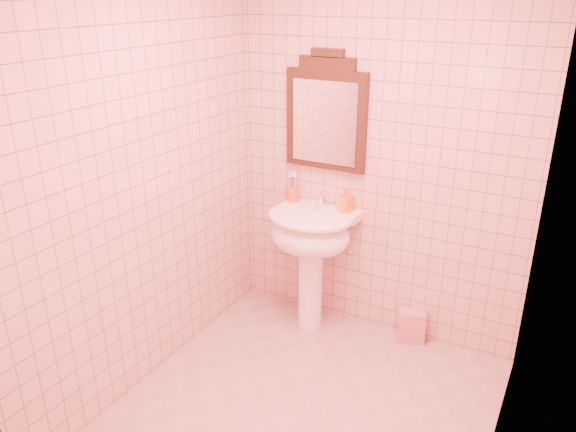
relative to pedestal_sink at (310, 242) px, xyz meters
The scene contains 8 objects.
floor 1.16m from the pedestal_sink, 66.92° to the right, with size 2.20×2.20×0.00m, color tan.
back_wall 0.73m from the pedestal_sink, 31.64° to the left, with size 2.00×0.02×2.50m, color #D8A197.
pedestal_sink is the anchor object (origin of this frame).
faucet 0.29m from the pedestal_sink, 90.00° to the left, with size 0.04×0.16×0.11m.
mirror 0.86m from the pedestal_sink, 90.00° to the left, with size 0.56×0.06×0.78m.
toothbrush_cup 0.38m from the pedestal_sink, 143.66° to the left, with size 0.08×0.08×0.19m.
soap_dispenser 0.37m from the pedestal_sink, 41.35° to the left, with size 0.08×0.08×0.17m, color orange.
towel 0.90m from the pedestal_sink, 13.58° to the left, with size 0.19×0.12×0.23m, color tan.
Camera 1 is at (1.15, -2.25, 2.28)m, focal length 35.00 mm.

